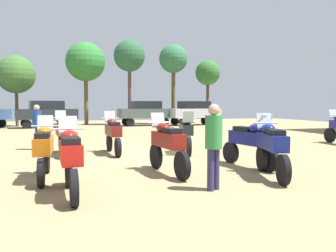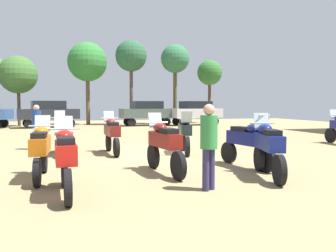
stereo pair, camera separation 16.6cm
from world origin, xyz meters
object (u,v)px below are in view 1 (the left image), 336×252
motorcycle_13 (44,148)px  tree_2 (173,60)px  car_1 (47,112)px  tree_9 (129,57)px  motorcycle_2 (249,141)px  tree_4 (16,75)px  motorcycle_12 (186,132)px  tree_3 (86,62)px  motorcycle_5 (167,144)px  motorcycle_7 (271,146)px  tree_8 (208,73)px  person_2 (214,140)px  person_1 (37,124)px  car_3 (194,111)px  motorcycle_8 (62,133)px  car_4 (145,111)px  motorcycle_4 (113,133)px  motorcycle_6 (70,157)px

motorcycle_13 → tree_2: tree_2 is taller
car_1 → tree_9: bearing=-87.1°
motorcycle_2 → tree_4: tree_4 is taller
motorcycle_12 → tree_3: bearing=-69.9°
motorcycle_5 → motorcycle_13: bearing=168.7°
tree_2 → tree_3: size_ratio=1.00×
motorcycle_7 → motorcycle_13: 5.25m
motorcycle_12 → tree_3: size_ratio=0.30×
tree_2 → tree_8: tree_2 is taller
motorcycle_13 → person_2: (3.31, -2.00, 0.29)m
motorcycle_2 → person_1: 8.00m
motorcycle_13 → person_2: size_ratio=1.26×
car_3 → motorcycle_13: bearing=141.4°
tree_8 → car_3: bearing=-129.6°
motorcycle_7 → tree_9: 22.15m
motorcycle_2 → motorcycle_7: size_ratio=0.99×
motorcycle_8 → motorcycle_12: size_ratio=1.05×
tree_3 → motorcycle_7: bearing=-81.9°
motorcycle_8 → tree_8: bearing=48.0°
car_4 → tree_8: 7.84m
motorcycle_7 → tree_8: bearing=86.1°
motorcycle_5 → tree_9: (2.57, 20.49, 5.02)m
car_4 → person_1: (-7.11, -13.42, -0.18)m
motorcycle_4 → car_3: size_ratio=0.49×
person_1 → tree_8: 21.32m
tree_2 → motorcycle_13: bearing=-114.6°
person_1 → tree_2: 18.66m
motorcycle_8 → motorcycle_4: bearing=-13.8°
car_4 → person_2: (-3.18, -20.84, -0.17)m
motorcycle_5 → motorcycle_12: (1.58, 3.12, 0.00)m
motorcycle_4 → motorcycle_13: motorcycle_4 is taller
car_4 → tree_3: 6.66m
motorcycle_2 → car_4: 18.92m
motorcycle_7 → person_2: 1.95m
person_2 → motorcycle_2: bearing=17.6°
motorcycle_4 → tree_3: size_ratio=0.31×
motorcycle_6 → motorcycle_7: size_ratio=0.97×
person_1 → tree_3: size_ratio=0.24×
motorcycle_6 → motorcycle_2: bearing=14.9°
person_1 → motorcycle_8: bearing=24.0°
car_3 → motorcycle_8: bearing=136.3°
motorcycle_4 → person_1: size_ratio=1.29×
motorcycle_13 → tree_4: 20.96m
motorcycle_8 → tree_8: size_ratio=0.38×
motorcycle_4 → motorcycle_6: 5.34m
person_1 → person_2: 8.40m
motorcycle_2 → car_3: (5.32, 18.36, 0.46)m
tree_9 → motorcycle_12: bearing=-93.3°
motorcycle_7 → tree_3: 23.27m
motorcycle_6 → person_1: person_1 is taller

